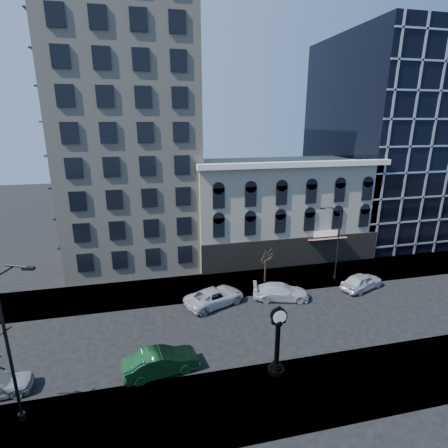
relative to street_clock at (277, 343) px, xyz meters
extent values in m
plane|color=black|center=(-3.40, 6.00, -2.44)|extent=(160.00, 160.00, 0.00)
cube|color=gray|center=(-3.40, 14.00, -2.38)|extent=(160.00, 6.00, 0.12)
cube|color=gray|center=(-3.40, -2.00, -2.38)|extent=(160.00, 6.00, 0.12)
cube|color=#BAAE95|center=(-9.40, 25.00, 16.56)|extent=(15.00, 15.00, 38.00)
cube|color=gray|center=(8.60, 22.00, 3.56)|extent=(22.00, 10.00, 12.00)
cube|color=white|center=(8.60, 16.80, 9.76)|extent=(22.60, 0.80, 0.60)
cube|color=black|center=(8.60, 16.95, -0.64)|extent=(22.00, 0.30, 3.60)
cube|color=#9C2E1C|center=(12.60, 16.40, 0.96)|extent=(4.50, 1.18, 0.55)
cube|color=black|center=(28.60, 27.00, 11.56)|extent=(20.00, 20.00, 28.00)
cylinder|color=black|center=(0.00, 0.00, -2.16)|extent=(1.16, 1.16, 0.32)
cylinder|color=black|center=(0.00, 0.00, -1.89)|extent=(0.84, 0.84, 0.21)
cylinder|color=black|center=(0.00, 0.00, -1.70)|extent=(0.63, 0.63, 0.17)
cylinder|color=black|center=(0.00, 0.00, -0.10)|extent=(0.34, 0.34, 3.06)
sphere|color=black|center=(0.00, 0.00, 1.54)|extent=(0.59, 0.59, 0.59)
cube|color=black|center=(0.00, 0.00, 1.64)|extent=(0.95, 0.25, 0.26)
cylinder|color=black|center=(0.00, 0.00, 2.07)|extent=(1.10, 0.36, 1.10)
cylinder|color=white|center=(0.00, -0.18, 2.07)|extent=(0.93, 0.04, 0.93)
cylinder|color=white|center=(0.00, 0.18, 2.07)|extent=(0.93, 0.04, 0.93)
sphere|color=black|center=(0.00, 0.00, 2.70)|extent=(0.21, 0.21, 0.21)
cylinder|color=black|center=(-15.83, -0.51, 2.39)|extent=(0.18, 0.18, 9.41)
cylinder|color=black|center=(-15.83, -0.51, -2.10)|extent=(0.39, 0.39, 0.44)
cube|color=black|center=(-13.82, -1.05, 7.26)|extent=(0.64, 0.39, 0.15)
cylinder|color=black|center=(11.71, 12.61, 1.55)|extent=(0.14, 0.14, 7.74)
cylinder|color=black|center=(11.71, 12.61, -2.14)|extent=(0.32, 0.32, 0.36)
cube|color=black|center=(10.12, 13.23, 5.56)|extent=(0.53, 0.36, 0.13)
cylinder|color=black|center=(3.98, 13.65, -1.08)|extent=(0.20, 0.20, 2.48)
imported|color=#143F1E|center=(-7.71, 1.86, -1.58)|extent=(5.42, 2.65, 1.71)
imported|color=silver|center=(-2.25, 10.23, -1.63)|extent=(6.39, 4.69, 1.61)
imported|color=silver|center=(4.28, 9.81, -1.65)|extent=(5.81, 3.51, 1.58)
imported|color=silver|center=(13.22, 9.95, -1.59)|extent=(5.33, 3.58, 1.69)
camera|label=1|loc=(-8.04, -18.93, 14.36)|focal=28.00mm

